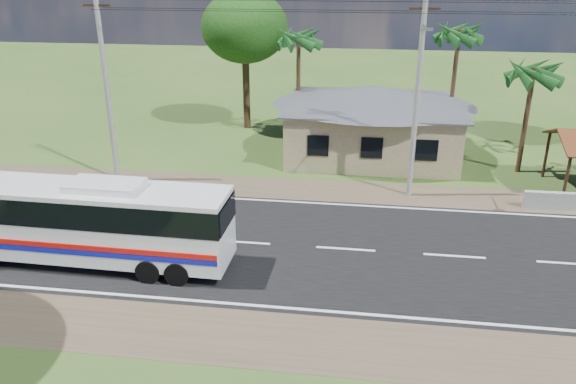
% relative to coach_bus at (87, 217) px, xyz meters
% --- Properties ---
extents(ground, '(120.00, 120.00, 0.00)m').
position_rel_coach_bus_xyz_m(ground, '(10.10, 2.52, -2.03)').
color(ground, '#324E1B').
rests_on(ground, ground).
extents(road, '(120.00, 16.00, 0.03)m').
position_rel_coach_bus_xyz_m(road, '(10.10, 2.52, -2.03)').
color(road, black).
rests_on(road, ground).
extents(house, '(12.40, 10.00, 5.00)m').
position_rel_coach_bus_xyz_m(house, '(11.10, 15.52, 0.61)').
color(house, tan).
rests_on(house, ground).
extents(utility_poles, '(32.80, 2.22, 11.00)m').
position_rel_coach_bus_xyz_m(utility_poles, '(12.77, 9.01, 3.73)').
color(utility_poles, '#9E9E99').
rests_on(utility_poles, ground).
extents(palm_near, '(2.80, 2.80, 6.70)m').
position_rel_coach_bus_xyz_m(palm_near, '(19.60, 13.52, 3.68)').
color(palm_near, '#47301E').
rests_on(palm_near, ground).
extents(palm_mid, '(2.80, 2.80, 8.20)m').
position_rel_coach_bus_xyz_m(palm_mid, '(16.10, 18.02, 5.12)').
color(palm_mid, '#47301E').
rests_on(palm_mid, ground).
extents(palm_far, '(2.80, 2.80, 7.70)m').
position_rel_coach_bus_xyz_m(palm_far, '(6.10, 18.52, 4.64)').
color(palm_far, '#47301E').
rests_on(palm_far, ground).
extents(tree_behind_house, '(6.00, 6.00, 9.61)m').
position_rel_coach_bus_xyz_m(tree_behind_house, '(2.10, 20.52, 5.08)').
color(tree_behind_house, '#47301E').
rests_on(tree_behind_house, ground).
extents(coach_bus, '(11.51, 2.70, 3.56)m').
position_rel_coach_bus_xyz_m(coach_bus, '(0.00, 0.00, 0.00)').
color(coach_bus, silver).
rests_on(coach_bus, ground).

